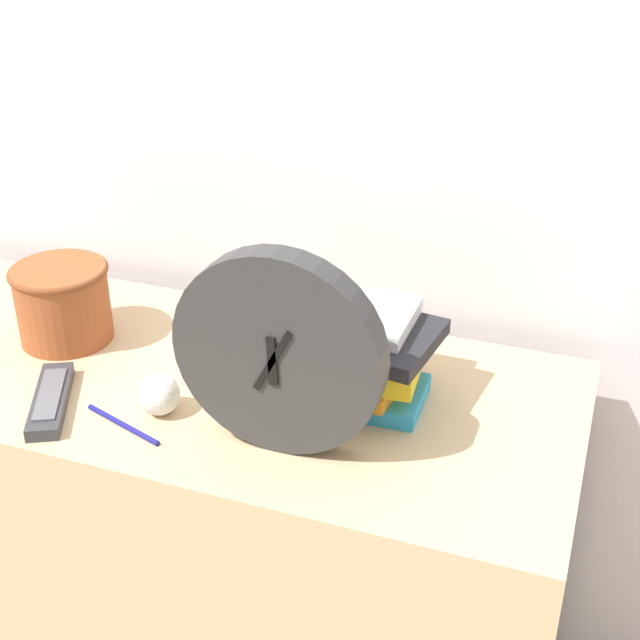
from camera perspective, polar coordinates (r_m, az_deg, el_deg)
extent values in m
cube|color=silver|center=(1.55, -3.95, 18.32)|extent=(6.00, 0.04, 2.40)
cube|color=tan|center=(1.66, -7.59, -13.89)|extent=(1.25, 0.52, 0.72)
cylinder|color=#333333|center=(1.19, -2.65, -2.12)|extent=(0.30, 0.04, 0.30)
cylinder|color=white|center=(1.18, -2.89, -2.42)|extent=(0.26, 0.01, 0.26)
cube|color=black|center=(1.18, -3.03, -2.60)|extent=(0.02, 0.01, 0.07)
cube|color=black|center=(1.18, -3.03, -2.60)|extent=(0.06, 0.01, 0.10)
cylinder|color=black|center=(1.18, -3.03, -2.60)|extent=(0.01, 0.01, 0.01)
cube|color=#2D9ED1|center=(1.36, 2.83, -4.62)|extent=(0.18, 0.13, 0.03)
cube|color=orange|center=(1.36, 1.83, -3.29)|extent=(0.19, 0.17, 0.02)
cube|color=yellow|center=(1.34, 2.43, -2.30)|extent=(0.20, 0.16, 0.04)
cube|color=#232328|center=(1.32, 3.05, -0.98)|extent=(0.22, 0.19, 0.02)
cube|color=white|center=(1.33, 2.14, 0.39)|extent=(0.18, 0.14, 0.02)
cylinder|color=#994C28|center=(1.56, -16.12, 1.02)|extent=(0.16, 0.16, 0.13)
torus|color=brown|center=(1.53, -16.42, 3.03)|extent=(0.16, 0.16, 0.01)
cube|color=#333338|center=(1.41, -16.85, -4.93)|extent=(0.13, 0.19, 0.02)
cube|color=#59595E|center=(1.40, -16.92, -4.54)|extent=(0.09, 0.14, 0.00)
sphere|color=white|center=(1.34, -10.26, -4.71)|extent=(0.06, 0.06, 0.06)
cylinder|color=navy|center=(1.34, -12.51, -6.55)|extent=(0.14, 0.06, 0.01)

